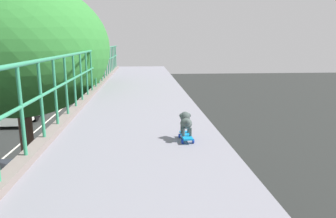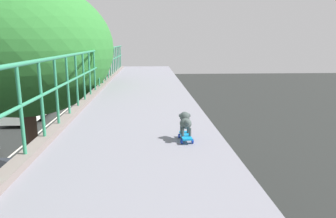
{
  "view_description": "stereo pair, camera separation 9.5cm",
  "coord_description": "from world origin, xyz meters",
  "px_view_note": "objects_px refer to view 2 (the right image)",
  "views": [
    {
      "loc": [
        1.17,
        -3.27,
        6.59
      ],
      "look_at": [
        1.54,
        1.41,
        5.56
      ],
      "focal_mm": 33.19,
      "sensor_mm": 36.0,
      "label": 1
    },
    {
      "loc": [
        1.26,
        -3.28,
        6.59
      ],
      "look_at": [
        1.54,
        1.41,
        5.56
      ],
      "focal_mm": 33.19,
      "sensor_mm": 36.0,
      "label": 2
    }
  ],
  "objects_px": {
    "toy_skateboard": "(186,136)",
    "small_dog": "(185,121)",
    "city_bus": "(39,93)",
    "car_silver_fifth": "(1,182)"
  },
  "relations": [
    {
      "from": "car_silver_fifth",
      "to": "small_dog",
      "type": "bearing_deg",
      "value": -50.38
    },
    {
      "from": "car_silver_fifth",
      "to": "small_dog",
      "type": "relative_size",
      "value": 11.09
    },
    {
      "from": "city_bus",
      "to": "toy_skateboard",
      "type": "bearing_deg",
      "value": -66.5
    },
    {
      "from": "small_dog",
      "to": "toy_skateboard",
      "type": "bearing_deg",
      "value": -88.46
    },
    {
      "from": "car_silver_fifth",
      "to": "toy_skateboard",
      "type": "height_order",
      "value": "toy_skateboard"
    },
    {
      "from": "toy_skateboard",
      "to": "small_dog",
      "type": "bearing_deg",
      "value": 91.54
    },
    {
      "from": "small_dog",
      "to": "city_bus",
      "type": "bearing_deg",
      "value": 113.53
    },
    {
      "from": "toy_skateboard",
      "to": "small_dog",
      "type": "distance_m",
      "value": 0.22
    },
    {
      "from": "toy_skateboard",
      "to": "car_silver_fifth",
      "type": "bearing_deg",
      "value": 129.48
    },
    {
      "from": "city_bus",
      "to": "car_silver_fifth",
      "type": "bearing_deg",
      "value": -76.63
    }
  ]
}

